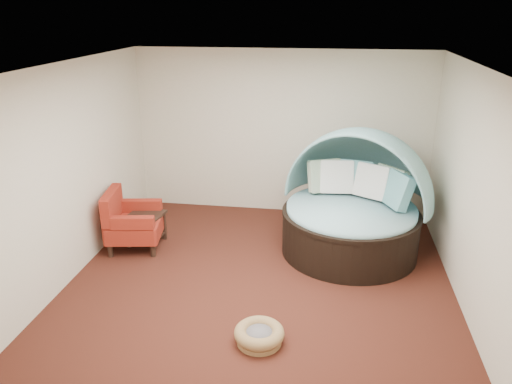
# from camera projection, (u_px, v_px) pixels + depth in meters

# --- Properties ---
(floor) EXTENTS (5.00, 5.00, 0.00)m
(floor) POSITION_uv_depth(u_px,v_px,m) (260.00, 280.00, 6.66)
(floor) COLOR #441B13
(floor) RESTS_ON ground
(wall_back) EXTENTS (5.00, 0.00, 5.00)m
(wall_back) POSITION_uv_depth(u_px,v_px,m) (282.00, 133.00, 8.48)
(wall_back) COLOR beige
(wall_back) RESTS_ON floor
(wall_front) EXTENTS (5.00, 0.00, 5.00)m
(wall_front) POSITION_uv_depth(u_px,v_px,m) (214.00, 287.00, 3.85)
(wall_front) COLOR beige
(wall_front) RESTS_ON floor
(wall_left) EXTENTS (0.00, 5.00, 5.00)m
(wall_left) POSITION_uv_depth(u_px,v_px,m) (72.00, 172.00, 6.52)
(wall_left) COLOR beige
(wall_left) RESTS_ON floor
(wall_right) EXTENTS (0.00, 5.00, 5.00)m
(wall_right) POSITION_uv_depth(u_px,v_px,m) (473.00, 192.00, 5.81)
(wall_right) COLOR beige
(wall_right) RESTS_ON floor
(ceiling) EXTENTS (5.00, 5.00, 0.00)m
(ceiling) POSITION_uv_depth(u_px,v_px,m) (261.00, 66.00, 5.68)
(ceiling) COLOR white
(ceiling) RESTS_ON wall_back
(canopy_daybed) EXTENTS (2.61, 2.57, 1.83)m
(canopy_daybed) POSITION_uv_depth(u_px,v_px,m) (355.00, 196.00, 7.24)
(canopy_daybed) COLOR black
(canopy_daybed) RESTS_ON floor
(pet_basket) EXTENTS (0.57, 0.57, 0.19)m
(pet_basket) POSITION_uv_depth(u_px,v_px,m) (259.00, 335.00, 5.39)
(pet_basket) COLOR olive
(pet_basket) RESTS_ON floor
(red_armchair) EXTENTS (0.89, 0.89, 0.91)m
(red_armchair) POSITION_uv_depth(u_px,v_px,m) (131.00, 222.00, 7.43)
(red_armchair) COLOR black
(red_armchair) RESTS_ON floor
(side_table) EXTENTS (0.56, 0.56, 0.48)m
(side_table) POSITION_uv_depth(u_px,v_px,m) (146.00, 225.00, 7.60)
(side_table) COLOR black
(side_table) RESTS_ON floor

